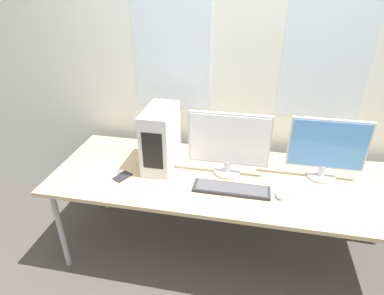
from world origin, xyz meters
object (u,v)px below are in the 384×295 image
at_px(pc_tower, 161,138).
at_px(monitor_main, 229,143).
at_px(cell_phone, 122,177).
at_px(keyboard, 231,189).
at_px(mouse, 280,195).
at_px(monitor_right_near, 327,148).

bearing_deg(pc_tower, monitor_main, -1.29).
relative_size(monitor_main, cell_phone, 3.77).
bearing_deg(cell_phone, keyboard, 23.69).
xyz_separation_m(monitor_main, mouse, (0.36, -0.21, -0.23)).
distance_m(mouse, cell_phone, 1.06).
bearing_deg(cell_phone, pc_tower, 67.84).
relative_size(pc_tower, monitor_main, 0.79).
height_order(pc_tower, monitor_main, monitor_main).
relative_size(keyboard, cell_phone, 3.39).
height_order(monitor_main, mouse, monitor_main).
xyz_separation_m(monitor_right_near, mouse, (-0.28, -0.28, -0.21)).
xyz_separation_m(pc_tower, cell_phone, (-0.22, -0.21, -0.21)).
height_order(pc_tower, mouse, pc_tower).
bearing_deg(monitor_main, mouse, -30.33).
bearing_deg(keyboard, monitor_right_near, 25.38).
bearing_deg(monitor_main, pc_tower, 178.71).
bearing_deg(mouse, keyboard, 179.86).
bearing_deg(pc_tower, cell_phone, -136.32).
bearing_deg(mouse, cell_phone, 179.62).
bearing_deg(cell_phone, mouse, 23.79).
relative_size(pc_tower, monitor_right_near, 0.87).
bearing_deg(monitor_right_near, mouse, -135.19).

